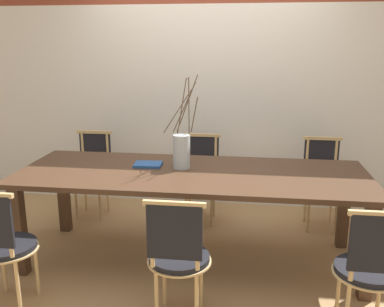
{
  "coord_description": "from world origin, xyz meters",
  "views": [
    {
      "loc": [
        0.43,
        -3.25,
        1.77
      ],
      "look_at": [
        0.0,
        0.0,
        0.92
      ],
      "focal_mm": 40.0,
      "sensor_mm": 36.0,
      "label": 1
    }
  ],
  "objects": [
    {
      "name": "ground_plane",
      "position": [
        0.0,
        0.0,
        0.0
      ],
      "size": [
        16.0,
        16.0,
        0.0
      ],
      "primitive_type": "plane",
      "color": "#A87F51"
    },
    {
      "name": "wall_rear",
      "position": [
        0.0,
        1.37,
        1.6
      ],
      "size": [
        12.0,
        0.06,
        3.2
      ],
      "color": "silver",
      "rests_on": "ground_plane"
    },
    {
      "name": "dining_table",
      "position": [
        0.0,
        0.0,
        0.68
      ],
      "size": [
        2.8,
        1.03,
        0.77
      ],
      "color": "#422B1C",
      "rests_on": "ground_plane"
    },
    {
      "name": "chair_near_leftend",
      "position": [
        -1.16,
        -0.84,
        0.48
      ],
      "size": [
        0.42,
        0.42,
        0.88
      ],
      "color": "black",
      "rests_on": "ground_plane"
    },
    {
      "name": "chair_near_left",
      "position": [
        0.02,
        -0.84,
        0.48
      ],
      "size": [
        0.42,
        0.42,
        0.88
      ],
      "color": "black",
      "rests_on": "ground_plane"
    },
    {
      "name": "chair_near_center",
      "position": [
        1.18,
        -0.84,
        0.48
      ],
      "size": [
        0.42,
        0.42,
        0.88
      ],
      "color": "black",
      "rests_on": "ground_plane"
    },
    {
      "name": "chair_far_leftend",
      "position": [
        -1.16,
        0.84,
        0.48
      ],
      "size": [
        0.42,
        0.42,
        0.88
      ],
      "rotation": [
        0.0,
        0.0,
        3.14
      ],
      "color": "black",
      "rests_on": "ground_plane"
    },
    {
      "name": "chair_far_left",
      "position": [
        -0.02,
        0.84,
        0.48
      ],
      "size": [
        0.42,
        0.42,
        0.88
      ],
      "rotation": [
        0.0,
        0.0,
        3.14
      ],
      "color": "black",
      "rests_on": "ground_plane"
    },
    {
      "name": "chair_far_center",
      "position": [
        1.16,
        0.84,
        0.48
      ],
      "size": [
        0.42,
        0.42,
        0.88
      ],
      "rotation": [
        0.0,
        0.0,
        3.14
      ],
      "color": "black",
      "rests_on": "ground_plane"
    },
    {
      "name": "vase_centerpiece",
      "position": [
        -0.1,
        0.1,
        0.92
      ],
      "size": [
        0.3,
        0.23,
        0.76
      ],
      "color": "#B2BCC1",
      "rests_on": "dining_table"
    },
    {
      "name": "book_stack",
      "position": [
        -0.39,
        0.12,
        0.78
      ],
      "size": [
        0.24,
        0.19,
        0.02
      ],
      "color": "#234C8C",
      "rests_on": "dining_table"
    }
  ]
}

